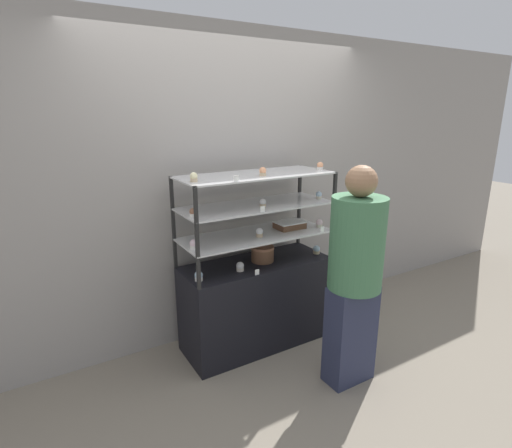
% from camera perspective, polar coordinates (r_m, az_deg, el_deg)
% --- Properties ---
extents(ground_plane, '(20.00, 20.00, 0.00)m').
position_cam_1_polar(ground_plane, '(3.62, 0.00, -16.41)').
color(ground_plane, gray).
extents(back_wall, '(8.00, 0.05, 2.60)m').
position_cam_1_polar(back_wall, '(3.45, -3.34, 5.32)').
color(back_wall, gray).
rests_on(back_wall, ground_plane).
extents(display_base, '(1.23, 0.49, 0.73)m').
position_cam_1_polar(display_base, '(3.43, 0.00, -11.22)').
color(display_base, black).
rests_on(display_base, ground_plane).
extents(display_riser_lower, '(1.23, 0.49, 0.24)m').
position_cam_1_polar(display_riser_lower, '(3.21, 0.00, -1.70)').
color(display_riser_lower, black).
rests_on(display_riser_lower, display_base).
extents(display_riser_middle, '(1.23, 0.49, 0.24)m').
position_cam_1_polar(display_riser_middle, '(3.14, 0.00, 2.52)').
color(display_riser_middle, black).
rests_on(display_riser_middle, display_riser_lower).
extents(display_riser_upper, '(1.23, 0.49, 0.24)m').
position_cam_1_polar(display_riser_upper, '(3.09, 0.00, 6.89)').
color(display_riser_upper, black).
rests_on(display_riser_upper, display_riser_middle).
extents(layer_cake_centerpiece, '(0.19, 0.19, 0.13)m').
position_cam_1_polar(layer_cake_centerpiece, '(3.29, 0.96, -4.26)').
color(layer_cake_centerpiece, brown).
rests_on(layer_cake_centerpiece, display_base).
extents(sheet_cake_frosted, '(0.24, 0.17, 0.06)m').
position_cam_1_polar(sheet_cake_frosted, '(3.37, 4.83, -0.12)').
color(sheet_cake_frosted, brown).
rests_on(sheet_cake_frosted, display_riser_lower).
extents(cupcake_0, '(0.06, 0.06, 0.07)m').
position_cam_1_polar(cupcake_0, '(2.96, -8.19, -7.39)').
color(cupcake_0, white).
rests_on(cupcake_0, display_base).
extents(cupcake_1, '(0.06, 0.06, 0.07)m').
position_cam_1_polar(cupcake_1, '(3.11, -2.29, -6.10)').
color(cupcake_1, beige).
rests_on(cupcake_1, display_base).
extents(cupcake_2, '(0.06, 0.06, 0.07)m').
position_cam_1_polar(cupcake_2, '(3.51, 8.64, -3.65)').
color(cupcake_2, '#CCB28C').
rests_on(cupcake_2, display_base).
extents(price_tag_0, '(0.04, 0.00, 0.04)m').
position_cam_1_polar(price_tag_0, '(3.04, 0.16, -6.89)').
color(price_tag_0, white).
rests_on(price_tag_0, display_base).
extents(cupcake_3, '(0.06, 0.06, 0.07)m').
position_cam_1_polar(cupcake_3, '(2.89, -8.91, -2.90)').
color(cupcake_3, white).
rests_on(cupcake_3, display_riser_lower).
extents(cupcake_4, '(0.06, 0.06, 0.07)m').
position_cam_1_polar(cupcake_4, '(3.13, 0.50, -1.24)').
color(cupcake_4, '#CCB28C').
rests_on(cupcake_4, display_riser_lower).
extents(cupcake_5, '(0.06, 0.06, 0.07)m').
position_cam_1_polar(cupcake_5, '(3.42, 9.03, 0.09)').
color(cupcake_5, beige).
rests_on(cupcake_5, display_riser_lower).
extents(price_tag_1, '(0.04, 0.00, 0.04)m').
position_cam_1_polar(price_tag_1, '(3.30, 9.46, -0.75)').
color(price_tag_1, white).
rests_on(price_tag_1, display_riser_lower).
extents(cupcake_6, '(0.05, 0.05, 0.06)m').
position_cam_1_polar(cupcake_6, '(2.81, -8.99, 1.63)').
color(cupcake_6, white).
rests_on(cupcake_6, display_riser_middle).
extents(cupcake_7, '(0.05, 0.05, 0.06)m').
position_cam_1_polar(cupcake_7, '(3.07, 0.97, 3.03)').
color(cupcake_7, '#CCB28C').
rests_on(cupcake_7, display_riser_middle).
extents(cupcake_8, '(0.05, 0.05, 0.06)m').
position_cam_1_polar(cupcake_8, '(3.39, 8.96, 4.08)').
color(cupcake_8, beige).
rests_on(cupcake_8, display_riser_middle).
extents(price_tag_2, '(0.04, 0.00, 0.04)m').
position_cam_1_polar(price_tag_2, '(2.91, 0.95, 2.15)').
color(price_tag_2, white).
rests_on(price_tag_2, display_riser_middle).
extents(cupcake_9, '(0.05, 0.05, 0.07)m').
position_cam_1_polar(cupcake_9, '(2.78, -8.88, 6.62)').
color(cupcake_9, '#CCB28C').
rests_on(cupcake_9, display_riser_upper).
extents(cupcake_10, '(0.05, 0.05, 0.07)m').
position_cam_1_polar(cupcake_10, '(3.01, 1.01, 7.50)').
color(cupcake_10, '#CCB28C').
rests_on(cupcake_10, display_riser_upper).
extents(cupcake_11, '(0.05, 0.05, 0.07)m').
position_cam_1_polar(cupcake_11, '(3.35, 9.14, 8.17)').
color(cupcake_11, white).
rests_on(cupcake_11, display_riser_upper).
extents(price_tag_3, '(0.04, 0.00, 0.04)m').
position_cam_1_polar(price_tag_3, '(2.75, -2.84, 6.51)').
color(price_tag_3, white).
rests_on(price_tag_3, display_riser_upper).
extents(customer_figure, '(0.37, 0.37, 1.60)m').
position_cam_1_polar(customer_figure, '(2.86, 13.93, -6.74)').
color(customer_figure, '#282D47').
rests_on(customer_figure, ground_plane).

